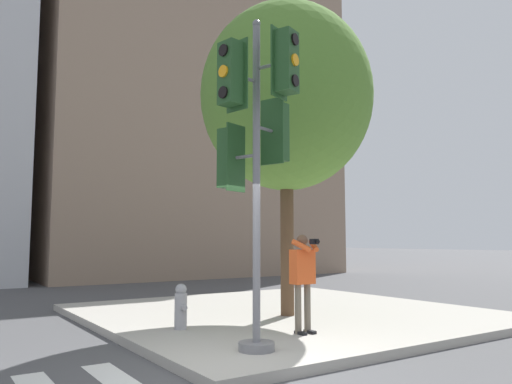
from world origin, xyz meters
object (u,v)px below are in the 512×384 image
street_tree (286,97)px  fire_hydrant (181,307)px  person_photographer (303,274)px  traffic_signal_pole (256,135)px

street_tree → fire_hydrant: (-2.53, -0.23, -4.23)m
person_photographer → street_tree: (1.00, 1.74, 3.63)m
person_photographer → street_tree: 4.15m
person_photographer → street_tree: size_ratio=0.25×
traffic_signal_pole → person_photographer: traffic_signal_pole is taller
fire_hydrant → street_tree: bearing=5.2°
traffic_signal_pole → fire_hydrant: size_ratio=6.16×
traffic_signal_pole → person_photographer: size_ratio=2.95×
traffic_signal_pole → person_photographer: (1.38, 0.63, -2.09)m
traffic_signal_pole → street_tree: 3.70m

